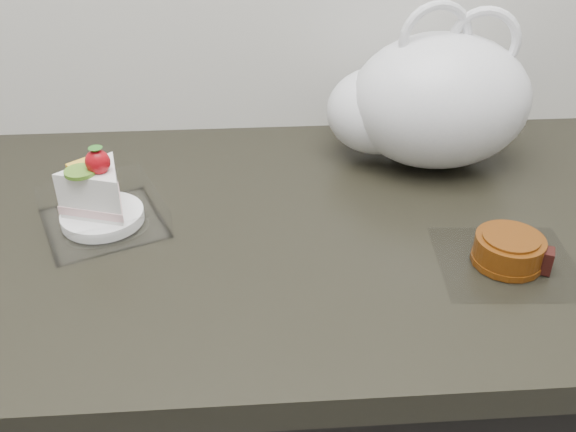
{
  "coord_description": "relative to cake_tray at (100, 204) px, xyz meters",
  "views": [
    {
      "loc": [
        0.03,
        0.95,
        1.38
      ],
      "look_at": [
        0.07,
        1.64,
        0.94
      ],
      "focal_mm": 40.0,
      "sensor_mm": 36.0,
      "label": 1
    }
  ],
  "objects": [
    {
      "name": "plastic_bag",
      "position": [
        0.48,
        0.16,
        0.07
      ],
      "size": [
        0.31,
        0.22,
        0.25
      ],
      "rotation": [
        0.0,
        0.0,
        -0.03
      ],
      "color": "white",
      "rests_on": "counter"
    },
    {
      "name": "mooncake_wrap",
      "position": [
        0.52,
        -0.13,
        -0.02
      ],
      "size": [
        0.18,
        0.17,
        0.04
      ],
      "rotation": [
        0.0,
        0.0,
        0.1
      ],
      "color": "white",
      "rests_on": "counter"
    },
    {
      "name": "cake_tray",
      "position": [
        0.0,
        0.0,
        0.0
      ],
      "size": [
        0.2,
        0.2,
        0.12
      ],
      "rotation": [
        0.0,
        0.0,
        0.39
      ],
      "color": "white",
      "rests_on": "counter"
    }
  ]
}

